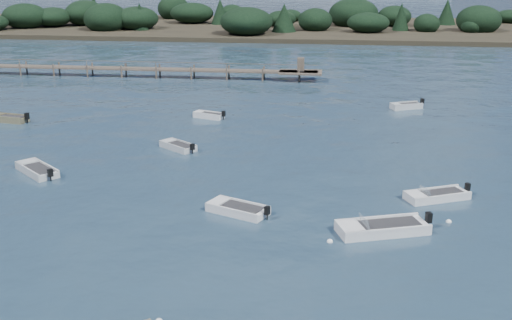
# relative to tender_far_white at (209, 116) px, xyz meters

# --- Properties ---
(ground) EXTENTS (400.00, 400.00, 0.00)m
(ground) POSITION_rel_tender_far_white_xyz_m (3.34, 31.01, -0.15)
(ground) COLOR #182A39
(ground) RESTS_ON ground
(tender_far_white) EXTENTS (3.12, 1.99, 1.06)m
(tender_far_white) POSITION_rel_tender_far_white_xyz_m (0.00, 0.00, 0.00)
(tender_far_white) COLOR silver
(tender_far_white) RESTS_ON ground
(tender_far_grey_b) EXTENTS (3.38, 2.27, 1.15)m
(tender_far_grey_b) POSITION_rel_tender_far_white_xyz_m (18.25, 5.90, 0.01)
(tender_far_grey_b) COLOR #A9AEB0
(tender_far_grey_b) RESTS_ON ground
(tender_far_grey) EXTENTS (3.77, 1.91, 1.19)m
(tender_far_grey) POSITION_rel_tender_far_white_xyz_m (-17.39, -3.42, 0.02)
(tender_far_grey) COLOR #6D6648
(tender_far_grey) RESTS_ON ground
(dinghy_mid_grey) EXTENTS (3.89, 3.68, 1.07)m
(dinghy_mid_grey) POSITION_rel_tender_far_white_xyz_m (-8.72, -16.59, -0.00)
(dinghy_mid_grey) COLOR #A9AEB0
(dinghy_mid_grey) RESTS_ON ground
(dinghy_extra_a) EXTENTS (3.21, 2.90, 0.99)m
(dinghy_extra_a) POSITION_rel_tender_far_white_xyz_m (-0.49, -9.89, -0.01)
(dinghy_extra_a) COLOR #A9AEB0
(dinghy_extra_a) RESTS_ON ground
(dinghy_mid_white_b) EXTENTS (4.20, 2.95, 1.05)m
(dinghy_mid_white_b) POSITION_rel_tender_far_white_xyz_m (17.63, -18.29, -0.01)
(dinghy_mid_white_b) COLOR silver
(dinghy_mid_white_b) RESTS_ON ground
(dinghy_extra_b) EXTENTS (3.88, 2.87, 1.02)m
(dinghy_extra_b) POSITION_rel_tender_far_white_xyz_m (5.90, -21.90, -0.01)
(dinghy_extra_b) COLOR silver
(dinghy_extra_b) RESTS_ON ground
(dinghy_mid_white_a) EXTENTS (5.28, 3.29, 1.22)m
(dinghy_mid_white_a) POSITION_rel_tender_far_white_xyz_m (13.99, -23.69, 0.01)
(dinghy_mid_white_a) COLOR silver
(dinghy_mid_white_a) RESTS_ON ground
(buoy_b) EXTENTS (0.32, 0.32, 0.32)m
(buoy_b) POSITION_rel_tender_far_white_xyz_m (11.23, -25.23, -0.15)
(buoy_b) COLOR white
(buoy_b) RESTS_ON ground
(buoy_d) EXTENTS (0.32, 0.32, 0.32)m
(buoy_d) POSITION_rel_tender_far_white_xyz_m (17.79, -21.84, -0.15)
(buoy_d) COLOR white
(buoy_d) RESTS_ON ground
(jetty) EXTENTS (64.50, 3.20, 3.40)m
(jetty) POSITION_rel_tender_far_white_xyz_m (-18.41, 19.00, 0.84)
(jetty) COLOR brown
(jetty) RESTS_ON ground
(far_headland) EXTENTS (190.00, 40.00, 5.80)m
(far_headland) POSITION_rel_tender_far_white_xyz_m (28.34, 71.01, 1.82)
(far_headland) COLOR black
(far_headland) RESTS_ON ground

